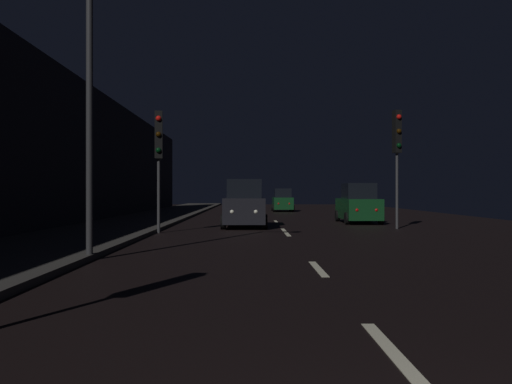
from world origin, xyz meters
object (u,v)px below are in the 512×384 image
at_px(traffic_light_far_right, 397,142).
at_px(car_parked_right_far, 358,205).
at_px(car_distant_taillights, 283,201).
at_px(car_approaching_headlights, 244,205).
at_px(traffic_light_far_left, 159,144).
at_px(streetlamp_overhead, 107,43).

xyz_separation_m(traffic_light_far_right, car_parked_right_far, (-0.80, 4.47, -2.91)).
distance_m(car_parked_right_far, car_distant_taillights, 16.87).
bearing_deg(car_parked_right_far, car_approaching_headlights, 117.47).
relative_size(traffic_light_far_left, car_parked_right_far, 1.17).
height_order(streetlamp_overhead, car_distant_taillights, streetlamp_overhead).
bearing_deg(streetlamp_overhead, car_distant_taillights, 78.87).
bearing_deg(car_parked_right_far, traffic_light_far_left, 125.43).
bearing_deg(car_approaching_headlights, traffic_light_far_left, -43.58).
bearing_deg(streetlamp_overhead, traffic_light_far_right, 46.51).
bearing_deg(traffic_light_far_right, car_approaching_headlights, -113.56).
height_order(traffic_light_far_left, car_parked_right_far, traffic_light_far_left).
xyz_separation_m(car_approaching_headlights, car_distant_taillights, (3.05, 19.74, -0.14)).
distance_m(traffic_light_far_left, car_distant_taillights, 24.33).
height_order(traffic_light_far_right, car_approaching_headlights, traffic_light_far_right).
distance_m(traffic_light_far_left, streetlamp_overhead, 8.48).
xyz_separation_m(traffic_light_far_left, streetlamp_overhead, (0.22, -8.31, 1.67)).
xyz_separation_m(traffic_light_far_right, car_approaching_headlights, (-6.83, 1.34, -2.86)).
bearing_deg(car_approaching_headlights, traffic_light_far_right, 78.91).
bearing_deg(car_approaching_headlights, streetlamp_overhead, -14.96).
xyz_separation_m(traffic_light_far_left, car_distant_taillights, (6.44, 23.31, -2.66)).
bearing_deg(car_distant_taillights, traffic_light_far_right, -169.83).
distance_m(traffic_light_far_right, traffic_light_far_left, 10.47).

